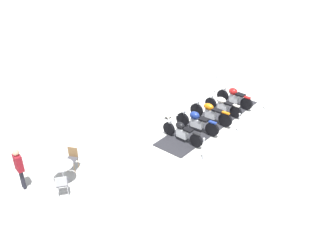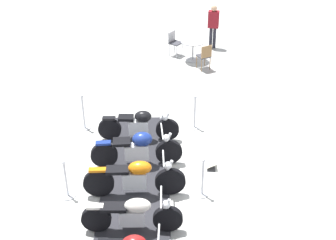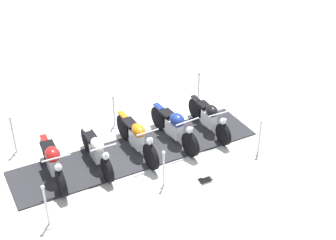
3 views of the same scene
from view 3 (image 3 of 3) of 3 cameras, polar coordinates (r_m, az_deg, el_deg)
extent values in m
plane|color=silver|center=(12.80, -3.73, -3.95)|extent=(80.00, 80.00, 0.00)
cube|color=#28282D|center=(12.79, -3.73, -3.88)|extent=(5.60, 6.10, 0.04)
cylinder|color=black|center=(11.46, -12.68, -7.44)|extent=(0.57, 0.54, 0.66)
cylinder|color=black|center=(12.62, -14.41, -3.57)|extent=(0.57, 0.54, 0.66)
cube|color=silver|center=(11.99, -13.63, -5.16)|extent=(0.50, 0.49, 0.43)
ellipsoid|color=#AD1919|center=(11.69, -13.72, -4.03)|extent=(0.59, 0.59, 0.36)
cube|color=black|center=(12.08, -14.20, -3.11)|extent=(0.57, 0.56, 0.08)
cube|color=#AD1919|center=(12.43, -14.63, -2.23)|extent=(0.37, 0.36, 0.06)
cylinder|color=silver|center=(11.36, -12.96, -6.09)|extent=(0.29, 0.27, 0.55)
cylinder|color=silver|center=(11.23, -13.28, -4.47)|extent=(0.49, 0.52, 0.04)
sphere|color=silver|center=(11.27, -13.03, -5.57)|extent=(0.18, 0.18, 0.18)
cylinder|color=black|center=(11.71, -7.30, -5.96)|extent=(0.55, 0.50, 0.62)
cylinder|color=black|center=(12.86, -9.71, -2.33)|extent=(0.55, 0.50, 0.62)
cube|color=silver|center=(12.24, -8.58, -3.88)|extent=(0.53, 0.50, 0.38)
ellipsoid|color=silver|center=(11.96, -8.49, -2.96)|extent=(0.61, 0.59, 0.30)
cube|color=black|center=(12.38, -9.26, -1.98)|extent=(0.58, 0.56, 0.08)
cube|color=silver|center=(12.67, -9.85, -1.06)|extent=(0.35, 0.34, 0.06)
cylinder|color=silver|center=(11.60, -7.51, -4.74)|extent=(0.24, 0.23, 0.53)
cylinder|color=silver|center=(11.46, -7.75, -3.26)|extent=(0.47, 0.52, 0.04)
sphere|color=silver|center=(11.50, -7.50, -4.33)|extent=(0.18, 0.18, 0.18)
cylinder|color=black|center=(11.98, -2.06, -4.44)|extent=(0.61, 0.53, 0.70)
cylinder|color=black|center=(13.19, -5.36, -0.79)|extent=(0.61, 0.53, 0.70)
cube|color=silver|center=(12.54, -3.80, -2.30)|extent=(0.54, 0.49, 0.43)
ellipsoid|color=#D16B0F|center=(12.25, -3.58, -1.26)|extent=(0.61, 0.58, 0.31)
cube|color=black|center=(12.66, -4.59, -0.36)|extent=(0.57, 0.54, 0.08)
cube|color=#D16B0F|center=(12.99, -5.44, 0.61)|extent=(0.38, 0.35, 0.06)
cylinder|color=silver|center=(11.86, -2.26, -3.09)|extent=(0.27, 0.24, 0.60)
cylinder|color=silver|center=(11.72, -2.47, -1.48)|extent=(0.41, 0.49, 0.04)
sphere|color=silver|center=(11.76, -2.22, -2.52)|extent=(0.18, 0.18, 0.18)
cylinder|color=black|center=(12.45, 2.71, -2.97)|extent=(0.60, 0.50, 0.66)
cylinder|color=black|center=(13.57, -1.11, 0.29)|extent=(0.60, 0.50, 0.66)
cube|color=silver|center=(12.97, 0.72, -1.05)|extent=(0.61, 0.53, 0.42)
ellipsoid|color=navy|center=(12.67, 1.09, 0.02)|extent=(0.61, 0.58, 0.36)
cube|color=black|center=(13.06, -0.12, 0.80)|extent=(0.53, 0.51, 0.08)
cube|color=navy|center=(13.39, -1.13, 1.61)|extent=(0.38, 0.34, 0.06)
cylinder|color=silver|center=(12.35, 2.53, -1.71)|extent=(0.29, 0.24, 0.56)
cylinder|color=silver|center=(12.22, 2.34, -0.19)|extent=(0.46, 0.59, 0.04)
sphere|color=silver|center=(12.26, 2.59, -1.19)|extent=(0.18, 0.18, 0.18)
cylinder|color=black|center=(12.97, 6.65, -1.73)|extent=(0.54, 0.51, 0.62)
cylinder|color=black|center=(14.07, 3.29, 1.38)|extent=(0.54, 0.51, 0.62)
cube|color=silver|center=(13.47, 4.92, 0.14)|extent=(0.53, 0.52, 0.41)
ellipsoid|color=black|center=(13.20, 5.28, 1.11)|extent=(0.54, 0.53, 0.31)
cube|color=black|center=(13.56, 4.27, 1.83)|extent=(0.48, 0.47, 0.08)
cube|color=black|center=(13.90, 3.33, 2.59)|extent=(0.35, 0.34, 0.06)
cylinder|color=silver|center=(12.88, 6.53, -0.57)|extent=(0.27, 0.26, 0.53)
cylinder|color=silver|center=(12.77, 6.42, 0.83)|extent=(0.57, 0.61, 0.04)
sphere|color=silver|center=(12.80, 6.61, -0.15)|extent=(0.18, 0.18, 0.18)
cylinder|color=silver|center=(13.97, -6.40, -0.63)|extent=(0.35, 0.35, 0.03)
cylinder|color=silver|center=(13.73, -6.52, 1.01)|extent=(0.05, 0.05, 0.90)
sphere|color=silver|center=(13.49, -6.64, 2.78)|extent=(0.09, 0.09, 0.09)
cylinder|color=silver|center=(13.40, -17.71, -3.70)|extent=(0.29, 0.29, 0.03)
cylinder|color=silver|center=(13.12, -18.08, -1.84)|extent=(0.05, 0.05, 1.02)
sphere|color=silver|center=(12.84, -18.48, 0.19)|extent=(0.09, 0.09, 0.09)
cylinder|color=silver|center=(15.07, 3.63, 2.13)|extent=(0.31, 0.31, 0.03)
cylinder|color=silver|center=(14.83, 3.69, 3.80)|extent=(0.05, 0.05, 0.97)
sphere|color=silver|center=(14.59, 3.76, 5.60)|extent=(0.09, 0.09, 0.09)
cylinder|color=silver|center=(11.69, -0.51, -7.81)|extent=(0.29, 0.29, 0.03)
cylinder|color=silver|center=(11.39, -0.52, -5.96)|extent=(0.05, 0.05, 0.93)
sphere|color=silver|center=(11.09, -0.53, -3.92)|extent=(0.09, 0.09, 0.09)
cylinder|color=silver|center=(12.98, 10.72, -3.87)|extent=(0.30, 0.30, 0.03)
cylinder|color=silver|center=(12.71, 10.93, -2.15)|extent=(0.05, 0.05, 0.92)
sphere|color=silver|center=(12.45, 11.16, -0.27)|extent=(0.09, 0.09, 0.09)
cylinder|color=silver|center=(11.00, -14.06, -12.07)|extent=(0.31, 0.31, 0.03)
cylinder|color=silver|center=(10.66, -14.42, -10.04)|extent=(0.05, 0.05, 1.02)
sphere|color=silver|center=(10.31, -14.82, -7.79)|extent=(0.09, 0.09, 0.09)
cube|color=#333338|center=(11.89, 4.49, -7.13)|extent=(0.37, 0.38, 0.02)
cube|color=beige|center=(11.81, 4.52, -6.64)|extent=(0.38, 0.39, 0.13)
camera|label=1|loc=(24.79, 19.53, 33.31)|focal=38.71mm
camera|label=2|loc=(9.78, -56.77, 17.20)|focal=50.28mm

